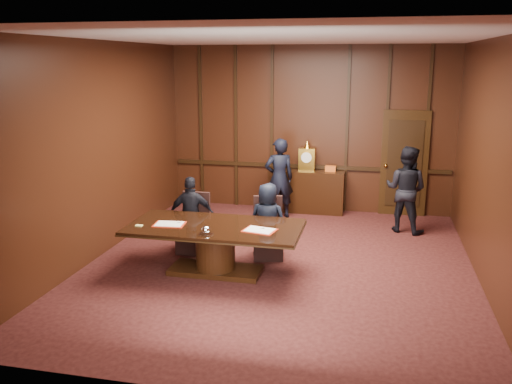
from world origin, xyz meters
TOP-DOWN VIEW (x-y plane):
  - room at (0.07, 0.14)m, footprint 7.00×7.04m
  - sideboard at (0.00, 3.26)m, footprint 1.60×0.45m
  - conference_table at (-0.90, -0.50)m, footprint 2.62×1.32m
  - folder_left at (-1.58, -0.62)m, footprint 0.49×0.38m
  - folder_right at (-0.19, -0.61)m, footprint 0.52×0.41m
  - inkstand at (-0.90, -0.95)m, footprint 0.20×0.14m
  - notepad at (-2.00, -0.78)m, footprint 0.10×0.07m
  - chair_left at (-1.55, 0.38)m, footprint 0.48×0.48m
  - chair_right at (-0.26, 0.38)m, footprint 0.58×0.58m
  - signatory_left at (-1.55, 0.30)m, footprint 0.81×0.46m
  - signatory_right at (-0.25, 0.30)m, footprint 0.65×0.46m
  - witness_left at (-0.49, 2.71)m, footprint 0.71×0.60m
  - witness_right at (2.00, 2.29)m, footprint 0.97×0.88m

SIDE VIEW (x-z plane):
  - chair_left at x=-1.55m, z-range -0.20..0.79m
  - chair_right at x=-0.26m, z-range -0.20..0.79m
  - sideboard at x=0.00m, z-range -0.28..1.26m
  - conference_table at x=-0.90m, z-range 0.13..0.89m
  - signatory_right at x=-0.25m, z-range 0.00..1.26m
  - signatory_left at x=-1.55m, z-range 0.00..1.31m
  - notepad at x=-2.00m, z-range 0.76..0.77m
  - folder_left at x=-1.58m, z-range 0.76..0.78m
  - folder_right at x=-0.19m, z-range 0.76..0.78m
  - inkstand at x=-0.90m, z-range 0.76..0.87m
  - witness_right at x=2.00m, z-range 0.00..1.64m
  - witness_left at x=-0.49m, z-range 0.00..1.65m
  - room at x=0.07m, z-range -0.03..3.47m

